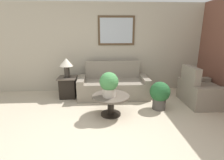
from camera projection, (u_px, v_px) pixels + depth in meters
name	position (u px, v px, depth m)	size (l,w,h in m)	color
ground_plane	(107.00, 138.00, 3.03)	(20.00, 20.00, 0.00)	#BCAD93
wall_back	(104.00, 48.00, 5.24)	(7.90, 0.09, 2.60)	#B2A893
couch_main	(113.00, 86.00, 4.94)	(1.93, 0.89, 0.97)	gray
armchair	(201.00, 92.00, 4.42)	(0.86, 1.07, 0.97)	gray
coffee_table	(111.00, 101.00, 3.80)	(0.81, 0.81, 0.46)	black
side_table	(68.00, 87.00, 4.85)	(0.50, 0.50, 0.58)	black
table_lamp	(66.00, 64.00, 4.68)	(0.38, 0.38, 0.52)	#2D2823
potted_plant_on_table	(109.00, 84.00, 3.63)	(0.40, 0.40, 0.53)	beige
potted_plant_floor	(160.00, 94.00, 4.09)	(0.47, 0.47, 0.67)	#4C4742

